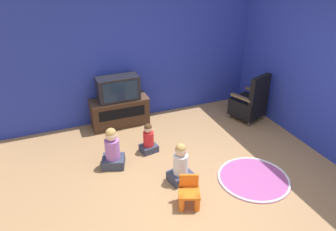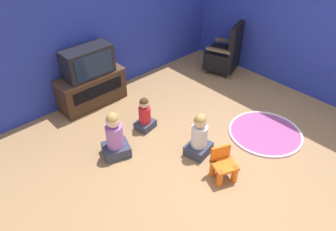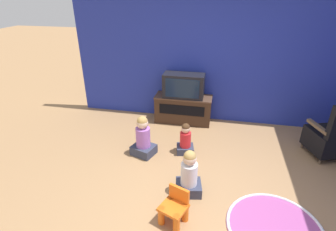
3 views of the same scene
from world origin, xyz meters
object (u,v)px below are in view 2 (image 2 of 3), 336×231
(child_watching_center, at_px, (199,137))
(child_watching_left, at_px, (115,137))
(black_armchair, at_px, (224,54))
(yellow_kid_chair, at_px, (223,166))
(tv_cabinet, at_px, (92,89))
(child_watching_right, at_px, (145,115))
(television, at_px, (88,62))

(child_watching_center, bearing_deg, child_watching_left, 127.55)
(black_armchair, distance_m, yellow_kid_chair, 2.87)
(tv_cabinet, height_order, black_armchair, black_armchair)
(tv_cabinet, bearing_deg, child_watching_right, -79.33)
(black_armchair, xyz_separation_m, yellow_kid_chair, (-2.21, -1.82, -0.19))
(television, height_order, child_watching_center, television)
(child_watching_left, bearing_deg, television, 89.93)
(child_watching_left, xyz_separation_m, child_watching_center, (0.86, -0.76, -0.02))
(television, relative_size, child_watching_left, 1.14)
(yellow_kid_chair, bearing_deg, television, 118.56)
(child_watching_right, bearing_deg, child_watching_left, -175.36)
(television, bearing_deg, tv_cabinet, 90.00)
(child_watching_left, bearing_deg, child_watching_center, -22.05)
(tv_cabinet, xyz_separation_m, child_watching_right, (0.21, -1.13, -0.05))
(television, height_order, black_armchair, television)
(yellow_kid_chair, bearing_deg, child_watching_right, 115.25)
(child_watching_center, bearing_deg, yellow_kid_chair, -112.01)
(television, xyz_separation_m, black_armchair, (2.51, -0.75, -0.42))
(child_watching_right, bearing_deg, child_watching_center, -89.72)
(child_watching_left, xyz_separation_m, child_watching_right, (0.67, 0.19, -0.07))
(black_armchair, relative_size, child_watching_left, 1.43)
(black_armchair, xyz_separation_m, child_watching_center, (-2.11, -1.30, -0.09))
(television, height_order, child_watching_left, television)
(yellow_kid_chair, distance_m, child_watching_left, 1.49)
(child_watching_left, distance_m, child_watching_right, 0.70)
(television, bearing_deg, child_watching_right, -79.14)
(tv_cabinet, relative_size, child_watching_center, 1.72)
(tv_cabinet, distance_m, child_watching_left, 1.39)
(tv_cabinet, bearing_deg, yellow_kid_chair, -83.47)
(yellow_kid_chair, height_order, child_watching_right, child_watching_right)
(tv_cabinet, distance_m, television, 0.50)
(child_watching_right, bearing_deg, television, 90.05)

